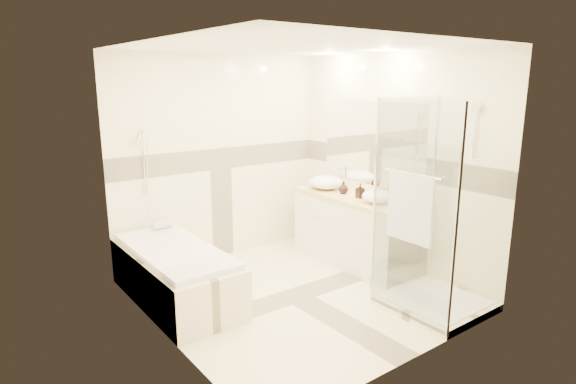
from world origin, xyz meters
TOP-DOWN VIEW (x-y plane):
  - room at (0.06, 0.01)m, footprint 2.82×3.02m
  - bathtub at (-1.02, 0.65)m, footprint 0.75×1.70m
  - vanity at (1.12, 0.30)m, footprint 0.58×1.62m
  - shower_enclosure at (0.83, -0.97)m, footprint 0.96×0.93m
  - vessel_sink_near at (1.10, 0.79)m, footprint 0.43×0.43m
  - vessel_sink_far at (1.10, -0.09)m, footprint 0.36×0.36m
  - faucet_near at (1.32, 0.79)m, footprint 0.11×0.03m
  - faucet_far at (1.32, -0.09)m, footprint 0.11×0.03m
  - amenity_bottle_a at (1.10, 0.19)m, footprint 0.08×0.08m
  - amenity_bottle_b at (1.10, 0.47)m, footprint 0.15×0.15m
  - folded_towels at (1.10, 0.98)m, footprint 0.15×0.24m
  - rolled_towel at (-0.87, 1.32)m, footprint 0.21×0.10m

SIDE VIEW (x-z plane):
  - bathtub at x=-1.02m, z-range 0.03..0.59m
  - vanity at x=1.12m, z-range 0.00..0.85m
  - shower_enclosure at x=0.83m, z-range -0.51..1.53m
  - rolled_towel at x=-0.87m, z-range 0.56..0.66m
  - folded_towels at x=1.10m, z-range 0.85..0.93m
  - vessel_sink_far at x=1.10m, z-range 0.85..0.99m
  - amenity_bottle_b at x=1.10m, z-range 0.85..1.00m
  - amenity_bottle_a at x=1.10m, z-range 0.85..1.02m
  - vessel_sink_near at x=1.10m, z-range 0.85..1.02m
  - faucet_near at x=1.32m, z-range 0.87..1.13m
  - faucet_far at x=1.32m, z-range 0.87..1.15m
  - room at x=0.06m, z-range 0.00..2.52m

